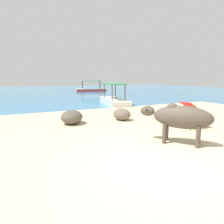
# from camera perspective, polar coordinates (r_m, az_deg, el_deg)

# --- Properties ---
(sand_beach) EXTENTS (18.00, 14.00, 0.04)m
(sand_beach) POSITION_cam_1_polar(r_m,az_deg,el_deg) (3.96, 14.80, -14.56)
(sand_beach) COLOR #CCB78E
(sand_beach) RESTS_ON ground
(water_surface) EXTENTS (60.00, 36.00, 0.03)m
(water_surface) POSITION_cam_1_polar(r_m,az_deg,el_deg) (24.90, -20.07, 5.24)
(water_surface) COLOR teal
(water_surface) RESTS_ON ground
(cow) EXTENTS (1.37, 1.57, 0.98)m
(cow) POSITION_cam_1_polar(r_m,az_deg,el_deg) (5.10, 18.72, -1.46)
(cow) COLOR #4C4238
(cow) RESTS_ON sand_beach
(low_bench_table) EXTENTS (0.78, 0.47, 0.47)m
(low_bench_table) POSITION_cam_1_polar(r_m,az_deg,el_deg) (6.93, 22.35, -1.03)
(low_bench_table) COLOR brown
(low_bench_table) RESTS_ON sand_beach
(bottle) EXTENTS (0.07, 0.07, 0.30)m
(bottle) POSITION_cam_1_polar(r_m,az_deg,el_deg) (6.71, 22.06, 0.40)
(bottle) COLOR brown
(bottle) RESTS_ON low_bench_table
(deck_chair_far) EXTENTS (0.85, 0.66, 0.68)m
(deck_chair_far) POSITION_cam_1_polar(r_m,az_deg,el_deg) (8.31, 19.94, 0.71)
(deck_chair_far) COLOR brown
(deck_chair_far) RESTS_ON sand_beach
(shore_rock_large) EXTENTS (0.77, 0.88, 0.45)m
(shore_rock_large) POSITION_cam_1_polar(r_m,az_deg,el_deg) (7.66, 2.78, -0.65)
(shore_rock_large) COLOR #6B5B4C
(shore_rock_large) RESTS_ON sand_beach
(shore_rock_medium) EXTENTS (1.03, 1.13, 0.48)m
(shore_rock_medium) POSITION_cam_1_polar(r_m,az_deg,el_deg) (7.18, -11.30, -1.39)
(shore_rock_medium) COLOR brown
(shore_rock_medium) RESTS_ON sand_beach
(boat_white) EXTENTS (1.86, 3.83, 1.29)m
(boat_white) POSITION_cam_1_polar(r_m,az_deg,el_deg) (12.66, 0.52, 3.52)
(boat_white) COLOR white
(boat_white) RESTS_ON water_surface
(boat_red) EXTENTS (3.83, 1.85, 1.29)m
(boat_red) POSITION_cam_1_polar(r_m,az_deg,el_deg) (25.12, -5.87, 6.46)
(boat_red) COLOR #C63833
(boat_red) RESTS_ON water_surface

